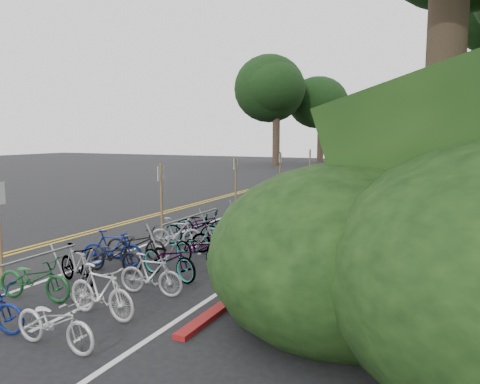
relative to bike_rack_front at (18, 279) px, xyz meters
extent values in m
plane|color=black|center=(-2.66, 2.63, -0.87)|extent=(120.00, 120.00, 0.00)
cube|color=gold|center=(-4.81, 12.63, -0.87)|extent=(0.12, 80.00, 0.01)
cube|color=gold|center=(-4.51, 12.63, -0.87)|extent=(0.12, 80.00, 0.01)
cube|color=silver|center=(-1.66, 12.63, -0.87)|extent=(0.12, 80.00, 0.01)
cube|color=silver|center=(2.54, 12.63, -0.87)|extent=(0.12, 80.00, 0.01)
cube|color=silver|center=(0.44, 0.63, -0.87)|extent=(0.10, 1.60, 0.01)
cube|color=silver|center=(0.44, 6.63, -0.87)|extent=(0.10, 1.60, 0.01)
cube|color=silver|center=(0.44, 12.63, -0.87)|extent=(0.10, 1.60, 0.01)
cube|color=silver|center=(0.44, 18.63, -0.87)|extent=(0.10, 1.60, 0.01)
cube|color=silver|center=(0.44, 24.63, -0.87)|extent=(0.10, 1.60, 0.01)
cube|color=silver|center=(0.44, 30.63, -0.87)|extent=(0.10, 1.60, 0.01)
cube|color=silver|center=(0.44, 36.63, -0.87)|extent=(0.10, 1.60, 0.01)
cube|color=maroon|center=(3.04, 14.63, -0.82)|extent=(0.25, 28.00, 0.10)
cube|color=#382819|center=(3.74, 24.63, -0.79)|extent=(1.40, 44.00, 0.16)
ellipsoid|color=#284C19|center=(4.54, 5.63, 0.17)|extent=(2.00, 2.80, 1.60)
ellipsoid|color=#284C19|center=(5.34, 10.63, 0.68)|extent=(2.60, 3.64, 2.08)
ellipsoid|color=#284C19|center=(6.54, 16.63, 1.12)|extent=(2.20, 3.08, 1.76)
ellipsoid|color=#284C19|center=(5.14, 22.63, 0.69)|extent=(3.00, 4.20, 2.40)
ellipsoid|color=#284C19|center=(5.84, 28.63, 0.86)|extent=(2.40, 3.36, 1.92)
ellipsoid|color=#284C19|center=(7.14, 32.63, 1.54)|extent=(2.80, 3.92, 2.24)
ellipsoid|color=#284C19|center=(4.34, 8.63, 0.03)|extent=(1.80, 2.52, 1.44)
ellipsoid|color=#284C19|center=(7.34, 20.63, 1.73)|extent=(3.20, 4.48, 2.56)
ellipsoid|color=black|center=(5.34, 3.13, 0.34)|extent=(5.28, 6.16, 3.52)
cylinder|color=#2D2319|center=(6.84, 5.63, 3.44)|extent=(0.83, 0.83, 6.22)
cylinder|color=#2D2319|center=(-11.66, 44.63, 2.24)|extent=(0.83, 0.83, 6.22)
ellipsoid|color=black|center=(-11.66, 44.63, 7.91)|extent=(8.51, 8.51, 8.09)
cylinder|color=#2D2319|center=(-8.66, 52.63, 2.00)|extent=(0.81, 0.81, 5.75)
ellipsoid|color=black|center=(-8.66, 52.63, 7.11)|extent=(7.45, 7.45, 7.08)
cylinder|color=gray|center=(0.00, 0.00, 0.32)|extent=(0.05, 2.84, 0.05)
cylinder|color=gray|center=(-0.28, 1.32, -0.28)|extent=(0.60, 0.04, 1.17)
cylinder|color=gray|center=(0.28, 1.32, -0.28)|extent=(0.60, 0.04, 1.17)
cylinder|color=gray|center=(0.34, 5.63, 0.28)|extent=(0.05, 3.00, 0.05)
cylinder|color=gray|center=(0.06, 4.23, -0.29)|extent=(0.58, 0.04, 1.13)
cylinder|color=gray|center=(0.62, 4.23, -0.29)|extent=(0.58, 0.04, 1.13)
cylinder|color=gray|center=(0.06, 7.03, -0.29)|extent=(0.58, 0.04, 1.13)
cylinder|color=gray|center=(0.62, 7.03, -0.29)|extent=(0.58, 0.04, 1.13)
cylinder|color=gray|center=(0.34, 10.63, 0.28)|extent=(0.05, 3.00, 0.05)
cylinder|color=gray|center=(0.06, 9.23, -0.29)|extent=(0.58, 0.04, 1.13)
cylinder|color=gray|center=(0.62, 9.23, -0.29)|extent=(0.58, 0.04, 1.13)
cylinder|color=gray|center=(0.06, 12.03, -0.29)|extent=(0.58, 0.04, 1.13)
cylinder|color=gray|center=(0.62, 12.03, -0.29)|extent=(0.58, 0.04, 1.13)
cylinder|color=gray|center=(0.34, 15.63, 0.28)|extent=(0.05, 3.00, 0.05)
cylinder|color=gray|center=(0.06, 14.23, -0.29)|extent=(0.58, 0.04, 1.13)
cylinder|color=gray|center=(0.62, 14.23, -0.29)|extent=(0.58, 0.04, 1.13)
cylinder|color=gray|center=(0.06, 17.03, -0.29)|extent=(0.58, 0.04, 1.13)
cylinder|color=gray|center=(0.62, 17.03, -0.29)|extent=(0.58, 0.04, 1.13)
cylinder|color=gray|center=(0.34, 20.63, 0.28)|extent=(0.05, 3.00, 0.05)
cylinder|color=gray|center=(0.06, 19.23, -0.29)|extent=(0.58, 0.04, 1.13)
cylinder|color=gray|center=(0.62, 19.23, -0.29)|extent=(0.58, 0.04, 1.13)
cylinder|color=gray|center=(0.06, 22.03, -0.29)|extent=(0.58, 0.04, 1.13)
cylinder|color=gray|center=(0.62, 22.03, -0.29)|extent=(0.58, 0.04, 1.13)
cylinder|color=gray|center=(0.34, 25.63, 0.28)|extent=(0.05, 3.00, 0.05)
cylinder|color=gray|center=(0.06, 24.23, -0.29)|extent=(0.58, 0.04, 1.13)
cylinder|color=gray|center=(0.62, 24.23, -0.29)|extent=(0.58, 0.04, 1.13)
cylinder|color=gray|center=(0.06, 27.03, -0.29)|extent=(0.58, 0.04, 1.13)
cylinder|color=gray|center=(0.62, 27.03, -0.29)|extent=(0.58, 0.04, 1.13)
cylinder|color=brown|center=(-2.02, 1.23, 0.40)|extent=(0.08, 0.08, 2.53)
cylinder|color=brown|center=(-2.06, 7.63, 0.38)|extent=(0.08, 0.08, 2.50)
cube|color=silver|center=(-2.06, 7.63, 1.28)|extent=(0.02, 0.40, 0.50)
cylinder|color=brown|center=(-2.06, 13.63, 0.38)|extent=(0.08, 0.08, 2.50)
cube|color=silver|center=(-2.06, 13.63, 1.28)|extent=(0.02, 0.40, 0.50)
cylinder|color=brown|center=(-2.06, 19.63, 0.38)|extent=(0.08, 0.08, 2.50)
cube|color=silver|center=(-2.06, 19.63, 1.28)|extent=(0.02, 0.40, 0.50)
cylinder|color=brown|center=(-2.06, 25.63, 0.38)|extent=(0.08, 0.08, 2.50)
cube|color=silver|center=(-2.06, 25.63, 1.28)|extent=(0.02, 0.40, 0.50)
imported|color=navy|center=(-0.98, 3.74, -0.38)|extent=(0.97, 1.70, 0.98)
imported|color=beige|center=(1.36, -0.44, -0.42)|extent=(0.65, 1.73, 0.90)
imported|color=#144C1E|center=(-0.79, 1.05, -0.40)|extent=(0.86, 1.84, 0.93)
imported|color=beige|center=(1.14, 0.90, -0.36)|extent=(0.68, 1.75, 1.03)
imported|color=slate|center=(-0.77, 2.24, -0.40)|extent=(0.92, 1.62, 0.94)
imported|color=#9E9EA3|center=(1.25, 2.34, -0.41)|extent=(0.57, 1.57, 0.92)
imported|color=black|center=(-0.63, 3.35, -0.42)|extent=(0.68, 1.72, 0.89)
imported|color=slate|center=(0.94, 3.52, -0.38)|extent=(1.14, 1.99, 0.99)
imported|color=black|center=(-0.83, 4.54, -0.40)|extent=(0.96, 1.86, 0.93)
imported|color=slate|center=(1.07, 4.76, -0.40)|extent=(1.07, 1.87, 0.93)
imported|color=#9E9EA3|center=(-0.50, 6.11, -0.38)|extent=(1.00, 1.68, 0.97)
imported|color=slate|center=(0.90, 6.11, -0.40)|extent=(0.85, 1.62, 0.94)
imported|color=slate|center=(-0.41, 6.84, -0.39)|extent=(1.25, 1.94, 0.96)
imported|color=#9E9EA3|center=(1.37, 7.10, -0.37)|extent=(0.93, 1.72, 0.99)
imported|color=slate|center=(-0.56, 7.80, -0.38)|extent=(1.08, 1.95, 0.97)
imported|color=navy|center=(1.28, 7.93, -0.37)|extent=(0.62, 1.70, 1.00)
camera|label=1|loc=(7.16, -5.79, 2.62)|focal=35.00mm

